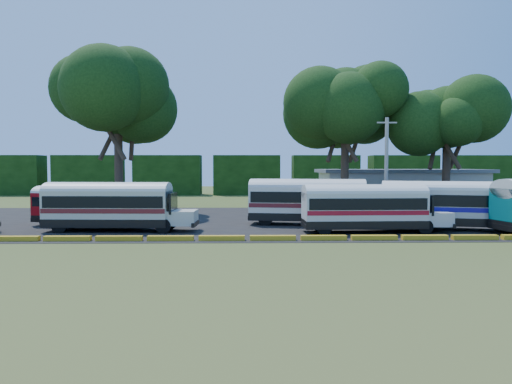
{
  "coord_description": "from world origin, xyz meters",
  "views": [
    {
      "loc": [
        -0.04,
        -28.11,
        4.39
      ],
      "look_at": [
        0.61,
        6.0,
        2.6
      ],
      "focal_mm": 35.0,
      "sensor_mm": 36.0,
      "label": 1
    }
  ],
  "objects_px": {
    "bus_white_red": "(367,205)",
    "bus_cream_west": "(112,204)",
    "bus_red": "(87,203)",
    "tree_west": "(118,96)"
  },
  "relations": [
    {
      "from": "bus_white_red",
      "to": "bus_cream_west",
      "type": "bearing_deg",
      "value": 174.68
    },
    {
      "from": "bus_white_red",
      "to": "bus_red",
      "type": "bearing_deg",
      "value": 166.64
    },
    {
      "from": "bus_red",
      "to": "tree_west",
      "type": "xyz_separation_m",
      "value": [
        -0.62,
        11.64,
        9.34
      ]
    },
    {
      "from": "tree_west",
      "to": "bus_white_red",
      "type": "bearing_deg",
      "value": -37.81
    },
    {
      "from": "bus_cream_west",
      "to": "bus_white_red",
      "type": "bearing_deg",
      "value": -0.85
    },
    {
      "from": "bus_cream_west",
      "to": "tree_west",
      "type": "relative_size",
      "value": 0.69
    },
    {
      "from": "bus_red",
      "to": "tree_west",
      "type": "bearing_deg",
      "value": 105.77
    },
    {
      "from": "bus_red",
      "to": "bus_white_red",
      "type": "height_order",
      "value": "bus_white_red"
    },
    {
      "from": "bus_white_red",
      "to": "tree_west",
      "type": "height_order",
      "value": "tree_west"
    },
    {
      "from": "tree_west",
      "to": "bus_red",
      "type": "bearing_deg",
      "value": -86.96
    }
  ]
}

